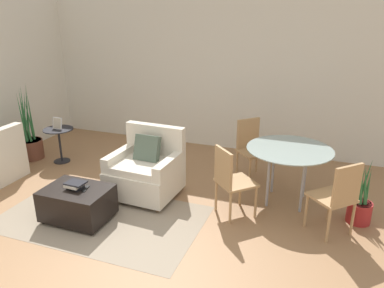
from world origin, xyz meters
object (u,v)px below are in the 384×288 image
Objects in this scene: tv_remote_primary at (86,189)px; potted_plant at (30,143)px; armchair at (146,170)px; dining_chair_near_right at (338,194)px; picture_frame at (57,123)px; potted_plant_small at (360,206)px; dining_chair_near_left at (230,178)px; ottoman at (78,203)px; dining_chair_far_left at (251,145)px; side_table at (59,139)px; dining_table at (289,155)px; book_stack at (75,185)px.

tv_remote_primary is 2.51m from potted_plant.
dining_chair_near_right is (2.45, -0.15, 0.16)m from armchair.
tv_remote_primary is 0.89× the size of picture_frame.
dining_chair_near_left is at bearing -165.31° from potted_plant_small.
dining_chair_near_left is at bearing 23.20° from ottoman.
dining_chair_far_left is at bearing 135.00° from dining_chair_near_right.
side_table reaches higher than tv_remote_primary.
dining_table is at bearing 30.72° from tv_remote_primary.
book_stack is at bearing -166.19° from dining_chair_near_right.
potted_plant is 0.71m from picture_frame.
picture_frame is (-1.40, 1.44, 0.45)m from ottoman.
tv_remote_primary is 0.19× the size of dining_chair_far_left.
dining_chair_near_left is (1.71, 0.73, 0.29)m from ottoman.
dining_table is at bearing -1.46° from side_table.
side_table is at bearing 4.68° from potted_plant.
picture_frame is 0.21× the size of dining_chair_near_right.
dining_chair_near_left is (3.11, -0.71, 0.10)m from side_table.
tv_remote_primary is (0.13, 0.03, -0.04)m from book_stack.
potted_plant is 3.77m from dining_chair_near_left.
potted_plant_small is (0.90, -0.22, -0.46)m from dining_table.
picture_frame is 0.23× the size of potted_plant_small.
side_table is (-1.40, 1.44, 0.19)m from ottoman.
potted_plant is at bearing -175.33° from picture_frame.
armchair reaches higher than dining_chair_near_left.
armchair is at bearing 176.43° from dining_chair_near_right.
picture_frame is (0.00, -0.00, 0.26)m from side_table.
side_table is 0.53× the size of dining_table.
potted_plant_small is at bearing -2.91° from potted_plant.
ottoman is 2.02m from side_table.
side_table is (-1.89, 0.56, 0.05)m from armchair.
tv_remote_primary is at bearing -42.87° from side_table.
dining_chair_near_left is 1.00× the size of dining_chair_near_right.
dining_table reaches higher than side_table.
tv_remote_primary reaches higher than ottoman.
tv_remote_primary is 3.30m from potted_plant_small.
armchair is at bearing -138.61° from dining_chair_far_left.
dining_chair_near_right is (4.34, -0.71, -0.16)m from picture_frame.
side_table is at bearing 178.54° from dining_table.
dining_table is at bearing -0.62° from potted_plant.
potted_plant reaches higher than book_stack.
ottoman is 0.87× the size of dining_chair_far_left.
armchair is 1.03× the size of dining_chair_near_left.
armchair is at bearing 66.38° from tv_remote_primary.
dining_chair_near_right is (0.62, -0.62, -0.15)m from dining_table.
ottoman is 0.23m from book_stack.
dining_table is at bearing 135.00° from dining_chair_near_right.
dining_chair_near_right is (1.23, 0.00, 0.00)m from dining_chair_near_left.
armchair is at bearing 61.18° from ottoman.
side_table reaches higher than book_stack.
armchair is 5.43× the size of tv_remote_primary.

